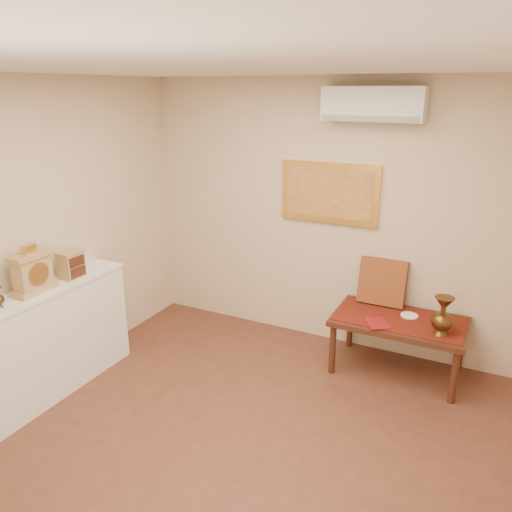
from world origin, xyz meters
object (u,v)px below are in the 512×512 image
Objects in this scene: brass_urn_tall at (443,312)px; low_table at (399,326)px; mantel_clock at (32,272)px; wooden_chest at (71,264)px; display_ledge at (30,351)px.

brass_urn_tall reaches higher than low_table.
brass_urn_tall is 3.45m from mantel_clock.
low_table is at bearing 157.53° from brass_urn_tall.
display_ledge is at bearing -92.89° from wooden_chest.
display_ledge is 0.81m from wooden_chest.
wooden_chest is (-3.02, -1.20, 0.33)m from brass_urn_tall.
low_table is (2.66, 1.75, -0.67)m from mantel_clock.
display_ledge is 8.28× the size of wooden_chest.
mantel_clock is (0.01, 0.13, 0.66)m from display_ledge.
display_ledge reaches higher than low_table.
wooden_chest is at bearing -158.35° from brass_urn_tall.
brass_urn_tall is at bearing 27.71° from mantel_clock.
wooden_chest is (0.03, 0.52, 0.61)m from display_ledge.
low_table is (-0.38, 0.16, -0.28)m from brass_urn_tall.
brass_urn_tall is 1.73× the size of wooden_chest.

